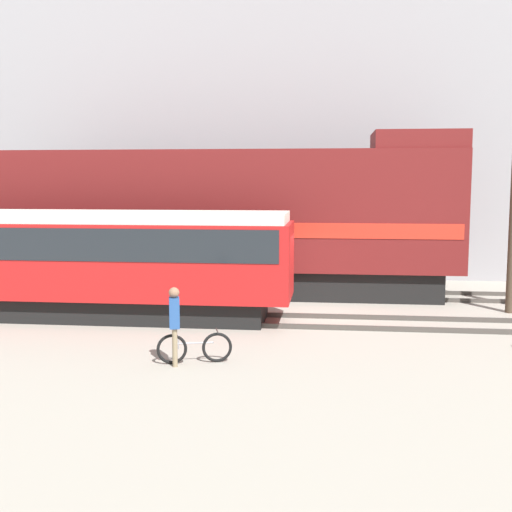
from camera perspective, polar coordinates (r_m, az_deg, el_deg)
The scene contains 8 objects.
ground_plane at distance 19.28m, azimuth 3.04°, elevation -5.41°, with size 120.00×120.00×0.00m, color #9E998C.
track_near at distance 18.44m, azimuth 2.88°, elevation -5.75°, with size 60.00×1.50×0.14m.
track_far at distance 22.82m, azimuth 3.59°, elevation -3.33°, with size 60.00×1.51×0.14m.
building_backdrop at distance 29.75m, azimuth 4.42°, elevation 12.98°, with size 49.07×6.00×14.61m.
freight_locomotive at distance 22.75m, azimuth -2.29°, elevation 3.23°, with size 16.10×3.04×5.68m.
streetcar at distance 19.57m, azimuth -15.81°, elevation -0.12°, with size 12.75×2.54×3.16m.
bicycle at distance 14.48m, azimuth -5.48°, elevation -8.14°, with size 1.64×0.60×0.74m.
person at distance 14.16m, azimuth -7.27°, elevation -5.50°, with size 0.31×0.40×1.75m.
Camera 1 is at (1.12, -18.82, 4.05)m, focal length 45.00 mm.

